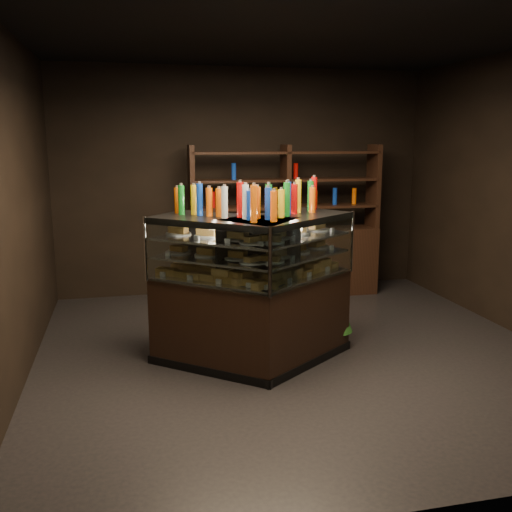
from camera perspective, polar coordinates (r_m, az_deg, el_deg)
The scene contains 7 objects.
ground at distance 5.74m, azimuth 4.01°, elevation -9.61°, with size 5.00×5.00×0.00m, color black.
room_shell at distance 5.35m, azimuth 4.31°, elevation 10.13°, with size 5.02×5.02×3.01m.
display_case at distance 5.36m, azimuth -0.09°, elevation -5.83°, with size 2.01×1.32×1.40m.
food_display at distance 5.21m, azimuth -0.08°, elevation 0.13°, with size 1.66×0.87×0.43m.
bottles_top at distance 5.14m, azimuth -0.10°, elevation 5.54°, with size 1.49×0.73×0.30m.
potted_conifer at distance 5.82m, azimuth 8.07°, elevation -5.20°, with size 0.33×0.33×0.70m.
back_shelving at distance 7.59m, azimuth 2.89°, elevation 0.47°, with size 2.51×0.48×2.00m.
Camera 1 is at (-1.59, -5.11, 2.09)m, focal length 40.00 mm.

